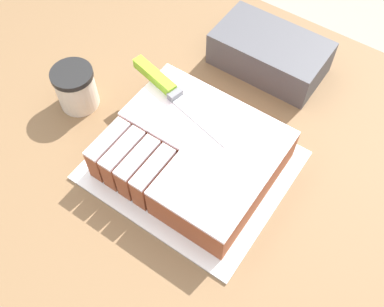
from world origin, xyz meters
name	(u,v)px	position (x,y,z in m)	size (l,w,h in m)	color
ground_plane	(174,286)	(0.00, 0.00, 0.00)	(8.00, 8.00, 0.00)	#9E9384
countertop	(168,239)	(0.00, 0.00, 0.46)	(1.40, 1.10, 0.92)	brown
cake_board	(192,165)	(0.07, 0.02, 0.92)	(0.38, 0.33, 0.01)	white
cake	(194,153)	(0.08, 0.02, 0.97)	(0.32, 0.27, 0.08)	#994C2D
knife	(164,85)	(-0.05, 0.10, 1.02)	(0.27, 0.09, 0.02)	silver
coffee_cup	(76,88)	(-0.23, 0.01, 0.97)	(0.09, 0.09, 0.10)	beige
storage_box	(270,53)	(0.06, 0.35, 0.96)	(0.26, 0.15, 0.09)	#47474C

